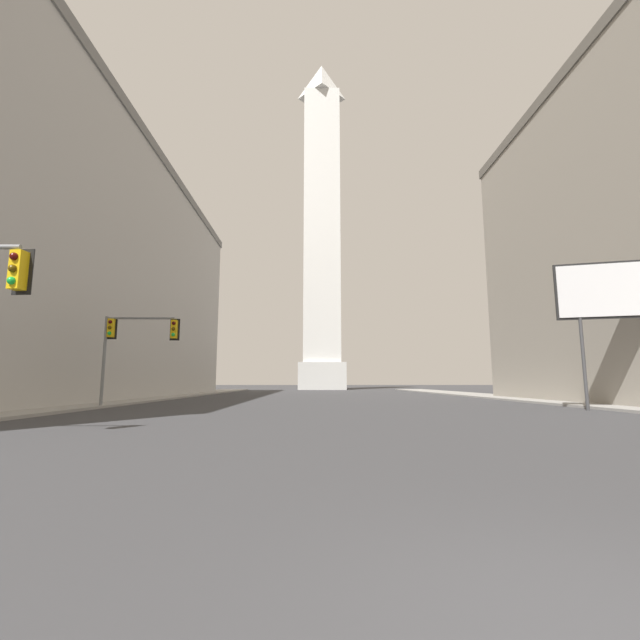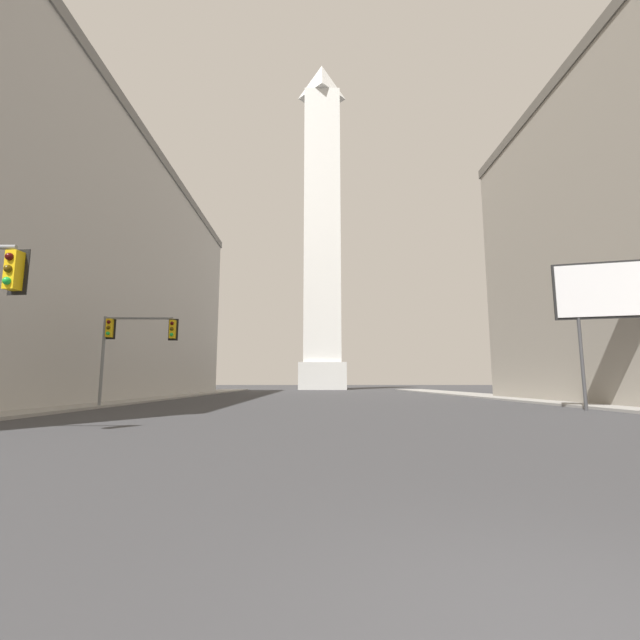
% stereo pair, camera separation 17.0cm
% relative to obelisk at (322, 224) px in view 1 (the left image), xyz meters
% --- Properties ---
extents(sidewalk_left, '(5.00, 98.54, 0.15)m').
position_rel_obelisk_xyz_m(sidewalk_left, '(-16.28, -52.56, -33.68)').
color(sidewalk_left, gray).
rests_on(sidewalk_left, ground_plane).
extents(sidewalk_right, '(5.00, 98.54, 0.15)m').
position_rel_obelisk_xyz_m(sidewalk_right, '(16.28, -52.56, -33.68)').
color(sidewalk_right, gray).
rests_on(sidewalk_right, ground_plane).
extents(obelisk, '(9.10, 9.10, 70.10)m').
position_rel_obelisk_xyz_m(obelisk, '(0.00, 0.00, 0.00)').
color(obelisk, silver).
rests_on(obelisk, ground_plane).
extents(traffic_light_mid_left, '(4.54, 0.51, 5.41)m').
position_rel_obelisk_xyz_m(traffic_light_mid_left, '(-12.69, -58.99, -29.65)').
color(traffic_light_mid_left, slate).
rests_on(traffic_light_mid_left, ground_plane).
extents(billboard_sign, '(6.85, 2.08, 8.01)m').
position_rel_obelisk_xyz_m(billboard_sign, '(15.11, -62.44, -27.48)').
color(billboard_sign, '#3F3F42').
rests_on(billboard_sign, ground_plane).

